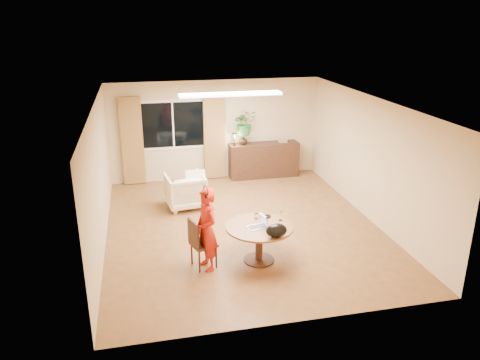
# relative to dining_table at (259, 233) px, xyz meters

# --- Properties ---
(floor) EXTENTS (6.50, 6.50, 0.00)m
(floor) POSITION_rel_dining_table_xyz_m (0.02, 1.41, -0.53)
(floor) COLOR brown
(floor) RESTS_ON ground
(ceiling) EXTENTS (6.50, 6.50, 0.00)m
(ceiling) POSITION_rel_dining_table_xyz_m (0.02, 1.41, 2.07)
(ceiling) COLOR white
(ceiling) RESTS_ON wall_back
(wall_back) EXTENTS (5.50, 0.00, 5.50)m
(wall_back) POSITION_rel_dining_table_xyz_m (0.02, 4.66, 0.77)
(wall_back) COLOR tan
(wall_back) RESTS_ON floor
(wall_left) EXTENTS (0.00, 6.50, 6.50)m
(wall_left) POSITION_rel_dining_table_xyz_m (-2.73, 1.41, 0.77)
(wall_left) COLOR tan
(wall_left) RESTS_ON floor
(wall_right) EXTENTS (0.00, 6.50, 6.50)m
(wall_right) POSITION_rel_dining_table_xyz_m (2.77, 1.41, 0.77)
(wall_right) COLOR tan
(wall_right) RESTS_ON floor
(window) EXTENTS (1.70, 0.03, 1.30)m
(window) POSITION_rel_dining_table_xyz_m (-1.08, 4.64, 0.97)
(window) COLOR white
(window) RESTS_ON wall_back
(curtain_left) EXTENTS (0.55, 0.08, 2.25)m
(curtain_left) POSITION_rel_dining_table_xyz_m (-2.13, 4.57, 0.61)
(curtain_left) COLOR brown
(curtain_left) RESTS_ON wall_back
(curtain_right) EXTENTS (0.55, 0.08, 2.25)m
(curtain_right) POSITION_rel_dining_table_xyz_m (-0.03, 4.57, 0.61)
(curtain_right) COLOR brown
(curtain_right) RESTS_ON wall_back
(ceiling_panel) EXTENTS (2.20, 0.35, 0.05)m
(ceiling_panel) POSITION_rel_dining_table_xyz_m (0.02, 2.61, 2.03)
(ceiling_panel) COLOR white
(ceiling_panel) RESTS_ON ceiling
(dining_table) EXTENTS (1.19, 1.19, 0.68)m
(dining_table) POSITION_rel_dining_table_xyz_m (0.00, 0.00, 0.00)
(dining_table) COLOR brown
(dining_table) RESTS_ON floor
(dining_chair) EXTENTS (0.53, 0.51, 0.90)m
(dining_chair) POSITION_rel_dining_table_xyz_m (-0.99, 0.03, -0.08)
(dining_chair) COLOR black
(dining_chair) RESTS_ON floor
(child) EXTENTS (0.62, 0.50, 1.47)m
(child) POSITION_rel_dining_table_xyz_m (-0.94, -0.05, 0.20)
(child) COLOR red
(child) RESTS_ON floor
(laptop) EXTENTS (0.38, 0.29, 0.22)m
(laptop) POSITION_rel_dining_table_xyz_m (-0.07, -0.04, 0.26)
(laptop) COLOR #B7B7BC
(laptop) RESTS_ON dining_table
(tumbler) EXTENTS (0.09, 0.09, 0.10)m
(tumbler) POSITION_rel_dining_table_xyz_m (0.03, 0.32, 0.20)
(tumbler) COLOR white
(tumbler) RESTS_ON dining_table
(wine_glass) EXTENTS (0.08, 0.08, 0.20)m
(wine_glass) POSITION_rel_dining_table_xyz_m (0.43, 0.14, 0.25)
(wine_glass) COLOR white
(wine_glass) RESTS_ON dining_table
(pot_lid) EXTENTS (0.21, 0.21, 0.03)m
(pot_lid) POSITION_rel_dining_table_xyz_m (0.21, 0.36, 0.16)
(pot_lid) COLOR white
(pot_lid) RESTS_ON dining_table
(handbag) EXTENTS (0.41, 0.32, 0.24)m
(handbag) POSITION_rel_dining_table_xyz_m (0.16, -0.48, 0.27)
(handbag) COLOR black
(handbag) RESTS_ON dining_table
(armchair) EXTENTS (0.94, 0.96, 0.78)m
(armchair) POSITION_rel_dining_table_xyz_m (-1.01, 2.78, -0.15)
(armchair) COLOR beige
(armchair) RESTS_ON floor
(throw) EXTENTS (0.51, 0.60, 0.03)m
(throw) POSITION_rel_dining_table_xyz_m (-0.77, 2.74, 0.26)
(throw) COLOR beige
(throw) RESTS_ON armchair
(sideboard) EXTENTS (1.86, 0.46, 0.93)m
(sideboard) POSITION_rel_dining_table_xyz_m (1.28, 4.42, -0.07)
(sideboard) COLOR black
(sideboard) RESTS_ON floor
(vase) EXTENTS (0.26, 0.26, 0.25)m
(vase) POSITION_rel_dining_table_xyz_m (0.71, 4.42, 0.52)
(vase) COLOR black
(vase) RESTS_ON sideboard
(bouquet) EXTENTS (0.62, 0.55, 0.66)m
(bouquet) POSITION_rel_dining_table_xyz_m (0.76, 4.42, 0.98)
(bouquet) COLOR #265C22
(bouquet) RESTS_ON vase
(book_stack) EXTENTS (0.23, 0.19, 0.09)m
(book_stack) POSITION_rel_dining_table_xyz_m (1.81, 4.42, 0.44)
(book_stack) COLOR #956F4B
(book_stack) RESTS_ON sideboard
(desk_lamp) EXTENTS (0.15, 0.15, 0.34)m
(desk_lamp) POSITION_rel_dining_table_xyz_m (0.47, 4.37, 0.57)
(desk_lamp) COLOR black
(desk_lamp) RESTS_ON sideboard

